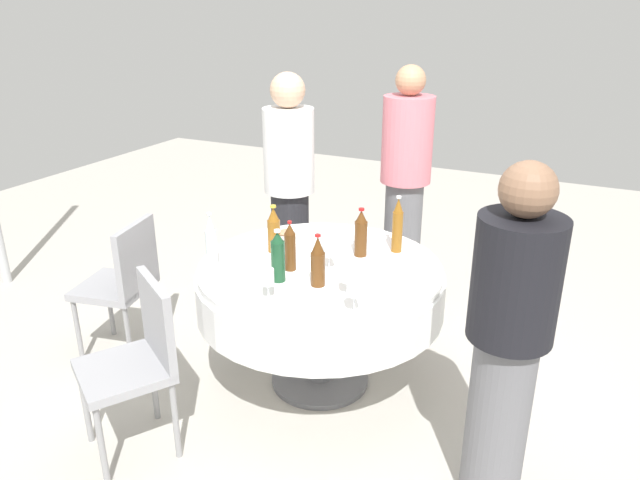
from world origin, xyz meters
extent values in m
plane|color=#B7B2A8|center=(0.00, 0.00, 0.00)|extent=(10.00, 10.00, 0.00)
cylinder|color=white|center=(0.00, 0.00, 0.72)|extent=(1.31, 1.31, 0.04)
cylinder|color=white|center=(0.00, 0.00, 0.59)|extent=(1.34, 1.34, 0.22)
cylinder|color=slate|center=(0.00, 0.00, 0.24)|extent=(0.14, 0.14, 0.48)
cylinder|color=slate|center=(0.00, 0.00, 0.01)|extent=(0.56, 0.56, 0.03)
cylinder|color=#593314|center=(0.12, -0.12, 0.84)|extent=(0.06, 0.06, 0.20)
cone|color=#593314|center=(0.12, -0.12, 0.97)|extent=(0.05, 0.05, 0.06)
cylinder|color=red|center=(0.12, -0.12, 1.01)|extent=(0.02, 0.02, 0.01)
cylinder|color=#593314|center=(0.22, 0.10, 0.83)|extent=(0.07, 0.07, 0.17)
cone|color=#593314|center=(0.22, 0.10, 0.96)|extent=(0.06, 0.06, 0.09)
cylinder|color=red|center=(0.22, 0.10, 1.01)|extent=(0.03, 0.03, 0.01)
cylinder|color=#194728|center=(0.26, -0.11, 0.85)|extent=(0.07, 0.07, 0.21)
cone|color=#194728|center=(0.26, -0.11, 0.98)|extent=(0.06, 0.06, 0.05)
cylinder|color=silver|center=(0.26, -0.11, 1.01)|extent=(0.03, 0.03, 0.01)
cylinder|color=#593314|center=(-0.22, 0.14, 0.84)|extent=(0.07, 0.07, 0.20)
cone|color=#593314|center=(-0.22, 0.14, 0.97)|extent=(0.06, 0.06, 0.07)
cylinder|color=red|center=(-0.22, 0.14, 1.01)|extent=(0.03, 0.03, 0.01)
cylinder|color=#8C5619|center=(-0.06, -0.32, 0.83)|extent=(0.07, 0.07, 0.19)
cone|color=#8C5619|center=(-0.06, -0.32, 0.96)|extent=(0.06, 0.06, 0.08)
cylinder|color=gold|center=(-0.06, -0.32, 1.01)|extent=(0.03, 0.03, 0.01)
cylinder|color=silver|center=(0.26, -0.52, 0.84)|extent=(0.06, 0.06, 0.20)
cone|color=silver|center=(0.26, -0.52, 0.98)|extent=(0.05, 0.05, 0.09)
cylinder|color=silver|center=(0.26, -0.52, 1.03)|extent=(0.02, 0.02, 0.01)
cylinder|color=#8C5619|center=(-0.36, 0.31, 0.86)|extent=(0.06, 0.06, 0.23)
cone|color=#8C5619|center=(-0.36, 0.31, 1.01)|extent=(0.05, 0.05, 0.08)
cylinder|color=silver|center=(-0.36, 0.31, 1.06)|extent=(0.03, 0.03, 0.01)
cylinder|color=white|center=(0.02, 0.06, 0.74)|extent=(0.06, 0.06, 0.00)
cylinder|color=white|center=(0.02, 0.06, 0.78)|extent=(0.01, 0.01, 0.07)
cylinder|color=white|center=(0.02, 0.06, 0.86)|extent=(0.07, 0.07, 0.08)
cylinder|color=white|center=(0.25, 0.27, 0.74)|extent=(0.06, 0.06, 0.00)
cylinder|color=white|center=(0.25, 0.27, 0.78)|extent=(0.01, 0.01, 0.07)
cylinder|color=white|center=(0.25, 0.27, 0.84)|extent=(0.06, 0.06, 0.07)
cylinder|color=white|center=(0.41, 0.37, 0.74)|extent=(0.06, 0.06, 0.00)
cylinder|color=white|center=(0.41, 0.37, 0.79)|extent=(0.01, 0.01, 0.08)
cylinder|color=white|center=(0.41, 0.37, 0.86)|extent=(0.07, 0.07, 0.07)
cylinder|color=white|center=(0.46, -0.05, 0.74)|extent=(0.06, 0.06, 0.00)
cylinder|color=white|center=(0.46, -0.05, 0.78)|extent=(0.01, 0.01, 0.07)
cylinder|color=white|center=(0.46, -0.05, 0.86)|extent=(0.06, 0.06, 0.08)
cylinder|color=white|center=(-0.29, -0.37, 0.75)|extent=(0.23, 0.23, 0.02)
ellipsoid|color=tan|center=(-0.29, -0.37, 0.77)|extent=(0.10, 0.09, 0.02)
cylinder|color=white|center=(-0.13, 0.40, 0.75)|extent=(0.20, 0.20, 0.02)
cube|color=silver|center=(-0.13, -0.05, 0.74)|extent=(0.15, 0.13, 0.00)
cube|color=silver|center=(-0.42, 0.07, 0.74)|extent=(0.16, 0.10, 0.00)
cube|color=white|center=(0.14, 0.49, 0.75)|extent=(0.15, 0.15, 0.02)
cylinder|color=slate|center=(-1.15, 0.09, 0.46)|extent=(0.26, 0.26, 0.92)
cylinder|color=#D8727F|center=(-1.15, 0.09, 1.20)|extent=(0.34, 0.34, 0.57)
sphere|color=tan|center=(-1.15, 0.09, 1.59)|extent=(0.20, 0.20, 0.20)
cylinder|color=slate|center=(0.44, 1.05, 0.40)|extent=(0.26, 0.26, 0.81)
cylinder|color=black|center=(0.44, 1.05, 1.06)|extent=(0.34, 0.34, 0.51)
sphere|color=#8C664C|center=(0.44, 1.05, 1.42)|extent=(0.21, 0.21, 0.21)
cylinder|color=#26262B|center=(-0.78, -0.61, 0.43)|extent=(0.26, 0.26, 0.86)
cylinder|color=white|center=(-0.78, -0.61, 1.14)|extent=(0.34, 0.34, 0.56)
sphere|color=#D8AD8C|center=(-0.78, -0.61, 1.53)|extent=(0.23, 0.23, 0.23)
cube|color=#99999E|center=(0.91, -0.58, 0.45)|extent=(0.55, 0.55, 0.04)
cube|color=#99999E|center=(0.76, -0.48, 0.66)|extent=(0.25, 0.36, 0.42)
cylinder|color=gray|center=(0.96, -0.81, 0.21)|extent=(0.03, 0.03, 0.43)
cylinder|color=gray|center=(1.15, -0.53, 0.21)|extent=(0.03, 0.03, 0.43)
cylinder|color=gray|center=(0.68, -0.63, 0.21)|extent=(0.03, 0.03, 0.43)
cylinder|color=gray|center=(0.86, -0.34, 0.21)|extent=(0.03, 0.03, 0.43)
cube|color=#99999E|center=(0.26, -1.26, 0.45)|extent=(0.47, 0.47, 0.04)
cube|color=#99999E|center=(0.22, -1.09, 0.66)|extent=(0.40, 0.12, 0.42)
cylinder|color=gray|center=(0.13, -1.46, 0.21)|extent=(0.03, 0.03, 0.43)
cylinder|color=gray|center=(0.46, -1.39, 0.21)|extent=(0.03, 0.03, 0.43)
cylinder|color=gray|center=(0.06, -1.13, 0.21)|extent=(0.03, 0.03, 0.43)
cylinder|color=gray|center=(0.39, -1.06, 0.21)|extent=(0.03, 0.03, 0.43)
camera|label=1|loc=(2.64, 1.28, 2.06)|focal=33.56mm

